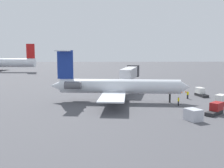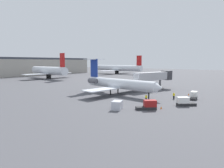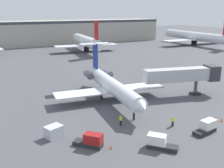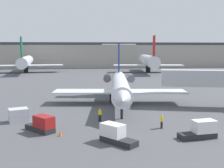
{
  "view_description": "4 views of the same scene",
  "coord_description": "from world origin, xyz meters",
  "px_view_note": "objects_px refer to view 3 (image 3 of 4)",
  "views": [
    {
      "loc": [
        -51.67,
        2.89,
        10.11
      ],
      "look_at": [
        -1.19,
        0.84,
        3.78
      ],
      "focal_mm": 42.01,
      "sensor_mm": 36.0,
      "label": 1
    },
    {
      "loc": [
        -45.72,
        -33.11,
        9.48
      ],
      "look_at": [
        -2.95,
        -0.29,
        3.32
      ],
      "focal_mm": 31.66,
      "sensor_mm": 36.0,
      "label": 2
    },
    {
      "loc": [
        -23.07,
        -44.89,
        17.72
      ],
      "look_at": [
        0.21,
        -0.06,
        3.38
      ],
      "focal_mm": 42.12,
      "sensor_mm": 36.0,
      "label": 3
    },
    {
      "loc": [
        -6.46,
        -47.37,
        9.45
      ],
      "look_at": [
        -1.46,
        -1.14,
        3.54
      ],
      "focal_mm": 45.37,
      "sensor_mm": 36.0,
      "label": 4
    }
  ],
  "objects_px": {
    "parked_airliner_east_mid": "(195,36)",
    "jet_bridge": "(186,75)",
    "ground_crew_loader": "(173,121)",
    "traffic_cone_mid": "(111,147)",
    "parked_airliner_centre": "(86,42)",
    "baggage_tug_trailing": "(207,127)",
    "cargo_container_uld": "(54,132)",
    "regional_jet": "(111,85)",
    "traffic_cone_far": "(222,120)",
    "baggage_tug_spare": "(91,141)",
    "traffic_cone_near": "(216,118)",
    "ground_crew_marshaller": "(121,120)",
    "baggage_tug_lead": "(159,143)"
  },
  "relations": [
    {
      "from": "jet_bridge",
      "to": "traffic_cone_near",
      "type": "xyz_separation_m",
      "value": [
        -4.38,
        -12.23,
        -4.29
      ]
    },
    {
      "from": "baggage_tug_lead",
      "to": "cargo_container_uld",
      "type": "bearing_deg",
      "value": 140.22
    },
    {
      "from": "regional_jet",
      "to": "jet_bridge",
      "type": "distance_m",
      "value": 16.2
    },
    {
      "from": "parked_airliner_east_mid",
      "to": "jet_bridge",
      "type": "bearing_deg",
      "value": -135.48
    },
    {
      "from": "jet_bridge",
      "to": "parked_airliner_centre",
      "type": "height_order",
      "value": "parked_airliner_centre"
    },
    {
      "from": "baggage_tug_spare",
      "to": "cargo_container_uld",
      "type": "bearing_deg",
      "value": 126.41
    },
    {
      "from": "cargo_container_uld",
      "to": "regional_jet",
      "type": "bearing_deg",
      "value": 35.93
    },
    {
      "from": "parked_airliner_east_mid",
      "to": "traffic_cone_far",
      "type": "bearing_deg",
      "value": -131.75
    },
    {
      "from": "baggage_tug_spare",
      "to": "traffic_cone_mid",
      "type": "distance_m",
      "value": 2.85
    },
    {
      "from": "jet_bridge",
      "to": "traffic_cone_far",
      "type": "distance_m",
      "value": 14.6
    },
    {
      "from": "ground_crew_loader",
      "to": "parked_airliner_east_mid",
      "type": "height_order",
      "value": "parked_airliner_east_mid"
    },
    {
      "from": "parked_airliner_centre",
      "to": "baggage_tug_trailing",
      "type": "bearing_deg",
      "value": -99.52
    },
    {
      "from": "traffic_cone_mid",
      "to": "parked_airliner_centre",
      "type": "xyz_separation_m",
      "value": [
        28.42,
        78.49,
        4.18
      ]
    },
    {
      "from": "traffic_cone_mid",
      "to": "parked_airliner_centre",
      "type": "height_order",
      "value": "parked_airliner_centre"
    },
    {
      "from": "traffic_cone_mid",
      "to": "baggage_tug_trailing",
      "type": "bearing_deg",
      "value": -8.62
    },
    {
      "from": "ground_crew_loader",
      "to": "cargo_container_uld",
      "type": "height_order",
      "value": "cargo_container_uld"
    },
    {
      "from": "ground_crew_loader",
      "to": "traffic_cone_mid",
      "type": "xyz_separation_m",
      "value": [
        -11.76,
        -1.74,
        -0.58
      ]
    },
    {
      "from": "cargo_container_uld",
      "to": "traffic_cone_near",
      "type": "xyz_separation_m",
      "value": [
        25.74,
        -6.29,
        -0.58
      ]
    },
    {
      "from": "jet_bridge",
      "to": "ground_crew_loader",
      "type": "bearing_deg",
      "value": -138.9
    },
    {
      "from": "regional_jet",
      "to": "jet_bridge",
      "type": "relative_size",
      "value": 1.69
    },
    {
      "from": "ground_crew_loader",
      "to": "baggage_tug_spare",
      "type": "bearing_deg",
      "value": 179.78
    },
    {
      "from": "baggage_tug_trailing",
      "to": "traffic_cone_mid",
      "type": "xyz_separation_m",
      "value": [
        -14.88,
        2.26,
        -0.56
      ]
    },
    {
      "from": "ground_crew_loader",
      "to": "cargo_container_uld",
      "type": "relative_size",
      "value": 0.59
    },
    {
      "from": "baggage_tug_lead",
      "to": "traffic_cone_near",
      "type": "height_order",
      "value": "baggage_tug_lead"
    },
    {
      "from": "traffic_cone_mid",
      "to": "traffic_cone_far",
      "type": "relative_size",
      "value": 1.0
    },
    {
      "from": "jet_bridge",
      "to": "ground_crew_loader",
      "type": "distance_m",
      "value": 17.09
    },
    {
      "from": "traffic_cone_mid",
      "to": "traffic_cone_far",
      "type": "height_order",
      "value": "same"
    },
    {
      "from": "regional_jet",
      "to": "traffic_cone_mid",
      "type": "relative_size",
      "value": 51.05
    },
    {
      "from": "traffic_cone_mid",
      "to": "parked_airliner_east_mid",
      "type": "bearing_deg",
      "value": 40.5
    },
    {
      "from": "baggage_tug_spare",
      "to": "cargo_container_uld",
      "type": "relative_size",
      "value": 1.35
    },
    {
      "from": "ground_crew_marshaller",
      "to": "parked_airliner_centre",
      "type": "relative_size",
      "value": 0.05
    },
    {
      "from": "regional_jet",
      "to": "cargo_container_uld",
      "type": "xyz_separation_m",
      "value": [
        -14.68,
        -10.64,
        -2.39
      ]
    },
    {
      "from": "jet_bridge",
      "to": "baggage_tug_spare",
      "type": "bearing_deg",
      "value": -157.59
    },
    {
      "from": "ground_crew_marshaller",
      "to": "cargo_container_uld",
      "type": "bearing_deg",
      "value": 174.95
    },
    {
      "from": "ground_crew_marshaller",
      "to": "traffic_cone_far",
      "type": "bearing_deg",
      "value": -22.64
    },
    {
      "from": "regional_jet",
      "to": "traffic_cone_near",
      "type": "bearing_deg",
      "value": -56.84
    },
    {
      "from": "baggage_tug_trailing",
      "to": "cargo_container_uld",
      "type": "relative_size",
      "value": 1.45
    },
    {
      "from": "cargo_container_uld",
      "to": "traffic_cone_mid",
      "type": "relative_size",
      "value": 5.21
    },
    {
      "from": "parked_airliner_centre",
      "to": "traffic_cone_far",
      "type": "bearing_deg",
      "value": -96.0
    },
    {
      "from": "baggage_tug_trailing",
      "to": "baggage_tug_spare",
      "type": "relative_size",
      "value": 1.07
    },
    {
      "from": "regional_jet",
      "to": "baggage_tug_spare",
      "type": "height_order",
      "value": "regional_jet"
    },
    {
      "from": "jet_bridge",
      "to": "baggage_tug_trailing",
      "type": "height_order",
      "value": "jet_bridge"
    },
    {
      "from": "parked_airliner_centre",
      "to": "parked_airliner_east_mid",
      "type": "distance_m",
      "value": 58.57
    },
    {
      "from": "ground_crew_marshaller",
      "to": "traffic_cone_far",
      "type": "xyz_separation_m",
      "value": [
        15.42,
        -6.43,
        -0.58
      ]
    },
    {
      "from": "baggage_tug_trailing",
      "to": "regional_jet",
      "type": "bearing_deg",
      "value": 106.96
    },
    {
      "from": "parked_airliner_east_mid",
      "to": "parked_airliner_centre",
      "type": "bearing_deg",
      "value": 175.77
    },
    {
      "from": "jet_bridge",
      "to": "parked_airliner_centre",
      "type": "distance_m",
      "value": 65.91
    },
    {
      "from": "jet_bridge",
      "to": "traffic_cone_far",
      "type": "relative_size",
      "value": 30.14
    },
    {
      "from": "cargo_container_uld",
      "to": "parked_airliner_centre",
      "type": "xyz_separation_m",
      "value": [
        34.21,
        71.73,
        3.6
      ]
    },
    {
      "from": "cargo_container_uld",
      "to": "jet_bridge",
      "type": "bearing_deg",
      "value": 11.16
    }
  ]
}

